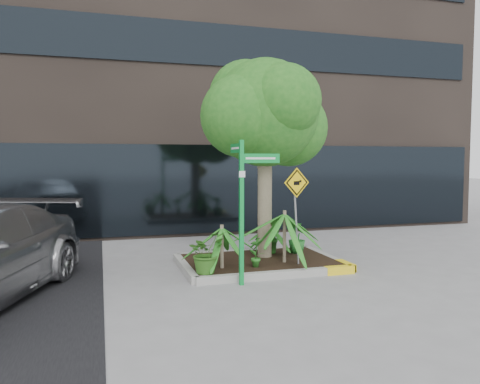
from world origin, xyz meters
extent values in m
plane|color=gray|center=(0.00, 0.00, 0.00)|extent=(80.00, 80.00, 0.00)
cube|color=#2D2621|center=(0.50, 8.50, 7.50)|extent=(18.00, 8.00, 15.00)
cube|color=#9E9E99|center=(0.20, 1.40, 0.07)|extent=(3.20, 0.15, 0.15)
cube|color=#9E9E99|center=(0.20, -0.80, 0.07)|extent=(3.20, 0.15, 0.15)
cube|color=#9E9E99|center=(-1.40, 0.30, 0.07)|extent=(0.15, 2.20, 0.15)
cube|color=#9E9E99|center=(1.80, 0.30, 0.07)|extent=(0.15, 2.20, 0.15)
cube|color=yellow|center=(1.50, -0.80, 0.07)|extent=(0.60, 0.17, 0.15)
cube|color=black|center=(0.20, 0.30, 0.12)|extent=(3.05, 2.05, 0.06)
cylinder|color=gray|center=(0.40, 0.55, 1.44)|extent=(0.31, 0.31, 2.88)
cylinder|color=gray|center=(0.50, 0.55, 2.50)|extent=(0.55, 0.15, 0.94)
sphere|color=#1F621C|center=(0.40, 0.55, 3.27)|extent=(2.31, 2.31, 2.31)
sphere|color=#1F621C|center=(1.08, 0.84, 2.98)|extent=(1.73, 1.73, 1.73)
sphere|color=#1F621C|center=(-0.17, 0.36, 3.17)|extent=(1.73, 1.73, 1.73)
sphere|color=#1F621C|center=(0.60, -0.03, 3.46)|extent=(1.54, 1.54, 1.54)
sphere|color=#1F621C|center=(0.12, 1.03, 3.65)|extent=(1.63, 1.63, 1.63)
cylinder|color=gray|center=(0.60, -0.11, 0.69)|extent=(0.07, 0.07, 1.08)
cylinder|color=gray|center=(-0.77, -0.25, 0.58)|extent=(0.07, 0.07, 0.85)
cylinder|color=gray|center=(0.63, 0.77, 0.48)|extent=(0.07, 0.07, 0.67)
imported|color=#2E611B|center=(-1.15, -0.55, 0.54)|extent=(0.95, 0.95, 0.78)
imported|color=#1F6A25|center=(1.24, 0.70, 0.51)|extent=(0.56, 0.56, 0.71)
imported|color=#2B7624|center=(-0.09, -0.35, 0.45)|extent=(0.41, 0.41, 0.60)
imported|color=#1F5B1A|center=(0.66, 0.80, 0.52)|extent=(0.51, 0.51, 0.75)
cube|color=#0D993A|center=(-0.60, -1.01, 1.31)|extent=(0.08, 0.08, 2.62)
cube|color=#0D993A|center=(-0.24, -1.02, 2.29)|extent=(0.73, 0.03, 0.17)
cube|color=#0D993A|center=(-0.60, -0.66, 2.48)|extent=(0.03, 0.73, 0.17)
cube|color=white|center=(-0.24, -1.03, 2.29)|extent=(0.56, 0.01, 0.04)
cube|color=white|center=(-0.61, -0.66, 2.48)|extent=(0.01, 0.56, 0.04)
cube|color=white|center=(-0.60, -1.06, 2.01)|extent=(0.11, 0.01, 0.11)
cylinder|color=slate|center=(0.78, -0.28, 1.05)|extent=(0.09, 0.23, 1.79)
cube|color=yellow|center=(0.78, -0.30, 1.80)|extent=(0.59, 0.15, 0.60)
cube|color=black|center=(0.78, -0.31, 1.80)|extent=(0.52, 0.12, 0.53)
cube|color=yellow|center=(0.78, -0.31, 1.80)|extent=(0.44, 0.10, 0.45)
cube|color=black|center=(0.78, -0.31, 1.79)|extent=(0.14, 0.03, 0.08)
camera|label=1|loc=(-3.02, -8.99, 2.27)|focal=35.00mm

